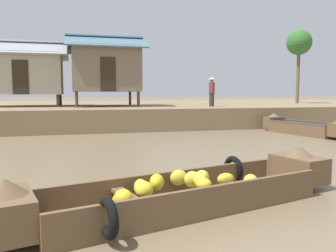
# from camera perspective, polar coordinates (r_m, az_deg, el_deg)

# --- Properties ---
(ground_plane) EXTENTS (300.00, 300.00, 0.00)m
(ground_plane) POSITION_cam_1_polar(r_m,az_deg,el_deg) (11.54, -3.84, -3.63)
(ground_plane) COLOR #726047
(riverbank_strip) EXTENTS (160.00, 20.00, 1.09)m
(riverbank_strip) POSITION_cam_1_polar(r_m,az_deg,el_deg) (25.66, -9.97, 2.55)
(riverbank_strip) COLOR #7F6B4C
(riverbank_strip) RESTS_ON ground
(banana_boat) EXTENTS (5.89, 2.60, 0.81)m
(banana_boat) POSITION_cam_1_polar(r_m,az_deg,el_deg) (5.50, 2.88, -10.88)
(banana_boat) COLOR brown
(banana_boat) RESTS_ON ground
(fishing_skiff_distant) EXTENTS (1.71, 4.35, 0.86)m
(fishing_skiff_distant) POSITION_cam_1_polar(r_m,az_deg,el_deg) (16.34, 21.72, -0.23)
(fishing_skiff_distant) COLOR brown
(fishing_skiff_distant) RESTS_ON ground
(stilt_house_mid_left) EXTENTS (4.75, 3.66, 3.71)m
(stilt_house_mid_left) POSITION_cam_1_polar(r_m,az_deg,el_deg) (21.17, -22.88, 8.20)
(stilt_house_mid_left) COLOR #4C3826
(stilt_house_mid_left) RESTS_ON riverbank_strip
(stilt_house_mid_right) EXTENTS (4.38, 4.02, 4.03)m
(stilt_house_mid_right) POSITION_cam_1_polar(r_m,az_deg,el_deg) (20.17, -10.46, 9.43)
(stilt_house_mid_right) COLOR #4C3826
(stilt_house_mid_right) RESTS_ON riverbank_strip
(palm_tree_mid) EXTENTS (1.83, 1.83, 5.41)m
(palm_tree_mid) POSITION_cam_1_polar(r_m,az_deg,el_deg) (27.64, 21.13, 12.75)
(palm_tree_mid) COLOR brown
(palm_tree_mid) RESTS_ON riverbank_strip
(vendor_person) EXTENTS (0.44, 0.44, 1.66)m
(vendor_person) POSITION_cam_1_polar(r_m,az_deg,el_deg) (19.48, 7.36, 6.00)
(vendor_person) COLOR #332D28
(vendor_person) RESTS_ON riverbank_strip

